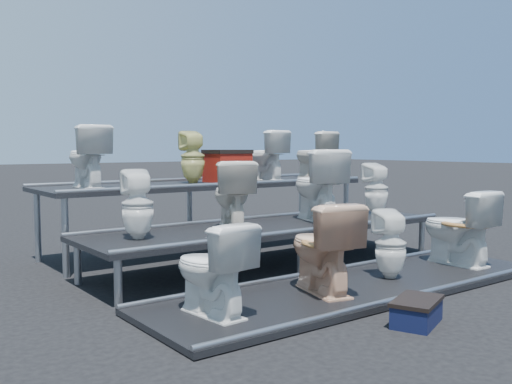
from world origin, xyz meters
TOP-DOWN VIEW (x-y plane):
  - ground at (0.00, 0.00)m, footprint 80.00×80.00m
  - tier_front at (0.00, -1.30)m, footprint 4.20×1.20m
  - tier_mid at (0.00, 0.00)m, footprint 4.20×1.20m
  - tier_back at (0.00, 1.30)m, footprint 4.20×1.20m
  - toilet_0 at (-1.59, -1.30)m, footprint 0.45×0.72m
  - toilet_1 at (-0.47, -1.30)m, footprint 0.62×0.86m
  - toilet_2 at (0.42, -1.30)m, footprint 0.39×0.39m
  - toilet_3 at (1.50, -1.30)m, footprint 0.46×0.79m
  - toilet_4 at (-1.57, 0.00)m, footprint 0.35×0.36m
  - toilet_5 at (-0.52, 0.00)m, footprint 0.64×0.80m
  - toilet_6 at (0.67, 0.00)m, footprint 0.68×0.91m
  - toilet_7 at (1.68, 0.00)m, footprint 0.35×0.36m
  - toilet_8 at (-1.56, 1.30)m, footprint 0.42×0.69m
  - toilet_9 at (-0.23, 1.30)m, footprint 0.34×0.35m
  - toilet_10 at (0.90, 1.30)m, footprint 0.41×0.67m
  - toilet_11 at (1.81, 1.30)m, footprint 0.41×0.67m
  - red_crate at (0.26, 1.25)m, footprint 0.52×0.43m
  - step_stool at (-0.39, -2.24)m, footprint 0.52×0.43m

SIDE VIEW (x-z plane):
  - ground at x=0.00m, z-range 0.00..0.00m
  - tier_front at x=0.00m, z-range 0.00..0.06m
  - step_stool at x=-0.39m, z-range 0.00..0.16m
  - tier_mid at x=0.00m, z-range 0.00..0.46m
  - toilet_2 at x=0.42m, z-range 0.06..0.72m
  - toilet_0 at x=-1.59m, z-range 0.06..0.77m
  - tier_back at x=0.00m, z-range 0.00..0.86m
  - toilet_1 at x=-0.47m, z-range 0.06..0.85m
  - toilet_3 at x=1.50m, z-range 0.06..0.86m
  - toilet_4 at x=-1.57m, z-range 0.46..1.11m
  - toilet_7 at x=1.68m, z-range 0.46..1.11m
  - toilet_5 at x=-0.52m, z-range 0.46..1.17m
  - toilet_6 at x=0.67m, z-range 0.46..1.28m
  - red_crate at x=0.26m, z-range 0.86..1.23m
  - toilet_9 at x=-0.23m, z-range 0.86..1.51m
  - toilet_11 at x=1.81m, z-range 0.86..1.53m
  - toilet_10 at x=0.90m, z-range 0.86..1.53m
  - toilet_8 at x=-1.56m, z-range 0.86..1.55m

